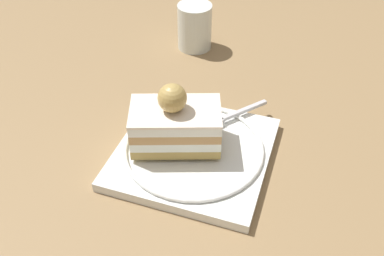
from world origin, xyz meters
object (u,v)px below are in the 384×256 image
object	(u,v)px
dessert_plate	(192,151)
drink_glass_far	(195,28)
fork	(229,117)
cake_slice	(175,123)

from	to	relation	value
dessert_plate	drink_glass_far	size ratio (longest dim) A/B	2.75
fork	drink_glass_far	world-z (taller)	drink_glass_far
dessert_plate	cake_slice	xyz separation A→B (m)	(0.02, -0.00, 0.04)
dessert_plate	drink_glass_far	xyz separation A→B (m)	(0.04, -0.27, 0.03)
dessert_plate	fork	size ratio (longest dim) A/B	2.25
dessert_plate	fork	distance (m)	0.08
fork	dessert_plate	bearing A→B (deg)	58.06
drink_glass_far	cake_slice	bearing A→B (deg)	94.75
cake_slice	drink_glass_far	world-z (taller)	cake_slice
cake_slice	drink_glass_far	size ratio (longest dim) A/B	1.55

